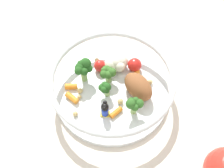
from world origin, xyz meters
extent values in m
plane|color=silver|center=(0.00, 0.00, 0.00)|extent=(2.40, 2.40, 0.00)
cylinder|color=white|center=(0.01, 0.00, 0.01)|extent=(0.24, 0.24, 0.01)
torus|color=white|center=(0.01, 0.00, 0.06)|extent=(0.25, 0.25, 0.01)
ellipsoid|color=brown|center=(0.06, 0.00, 0.03)|extent=(0.08, 0.08, 0.05)
cylinder|color=#8EB766|center=(0.00, -0.01, 0.02)|extent=(0.01, 0.01, 0.02)
sphere|color=#23561E|center=(0.00, -0.01, 0.04)|extent=(0.02, 0.02, 0.02)
sphere|color=#23561E|center=(0.00, -0.01, 0.04)|extent=(0.01, 0.01, 0.01)
sphere|color=#23561E|center=(-0.01, -0.01, 0.04)|extent=(0.02, 0.02, 0.02)
sphere|color=#23561E|center=(-0.01, -0.01, 0.04)|extent=(0.02, 0.02, 0.02)
sphere|color=#23561E|center=(-0.01, -0.02, 0.04)|extent=(0.01, 0.01, 0.01)
sphere|color=#23561E|center=(0.00, -0.02, 0.04)|extent=(0.01, 0.01, 0.01)
cylinder|color=#8EB766|center=(0.06, -0.05, 0.02)|extent=(0.01, 0.01, 0.03)
sphere|color=#2D6023|center=(0.06, -0.05, 0.05)|extent=(0.02, 0.02, 0.02)
sphere|color=#2D6023|center=(0.06, -0.04, 0.05)|extent=(0.01, 0.01, 0.01)
sphere|color=#2D6023|center=(0.05, -0.04, 0.05)|extent=(0.01, 0.01, 0.01)
sphere|color=#2D6023|center=(0.05, -0.05, 0.05)|extent=(0.02, 0.02, 0.02)
sphere|color=#2D6023|center=(0.06, -0.06, 0.05)|extent=(0.01, 0.01, 0.01)
cylinder|color=#7FAD5B|center=(0.00, 0.03, 0.02)|extent=(0.01, 0.01, 0.02)
sphere|color=#386B28|center=(0.01, 0.03, 0.04)|extent=(0.02, 0.02, 0.02)
sphere|color=#386B28|center=(0.00, 0.03, 0.04)|extent=(0.02, 0.02, 0.02)
sphere|color=#386B28|center=(-0.01, 0.03, 0.04)|extent=(0.02, 0.02, 0.02)
sphere|color=#386B28|center=(-0.01, 0.03, 0.04)|extent=(0.01, 0.01, 0.01)
sphere|color=#386B28|center=(-0.01, 0.02, 0.04)|extent=(0.02, 0.02, 0.02)
sphere|color=#386B28|center=(0.00, 0.02, 0.04)|extent=(0.01, 0.01, 0.01)
sphere|color=#386B28|center=(0.00, 0.02, 0.04)|extent=(0.02, 0.02, 0.02)
cylinder|color=#7FAD5B|center=(-0.05, 0.02, 0.03)|extent=(0.01, 0.01, 0.03)
sphere|color=#23561E|center=(-0.04, 0.03, 0.05)|extent=(0.02, 0.02, 0.02)
sphere|color=#23561E|center=(-0.05, 0.03, 0.06)|extent=(0.02, 0.02, 0.02)
sphere|color=#23561E|center=(-0.06, 0.03, 0.06)|extent=(0.02, 0.02, 0.02)
sphere|color=#23561E|center=(-0.06, 0.02, 0.05)|extent=(0.02, 0.02, 0.02)
sphere|color=#23561E|center=(-0.06, 0.02, 0.06)|extent=(0.02, 0.02, 0.02)
sphere|color=#23561E|center=(-0.05, 0.02, 0.05)|extent=(0.02, 0.02, 0.02)
sphere|color=silver|center=(0.02, 0.06, 0.03)|extent=(0.03, 0.03, 0.03)
sphere|color=silver|center=(0.02, 0.06, 0.03)|extent=(0.04, 0.04, 0.04)
sphere|color=silver|center=(0.02, 0.06, 0.03)|extent=(0.03, 0.03, 0.03)
sphere|color=silver|center=(0.01, 0.06, 0.02)|extent=(0.04, 0.04, 0.04)
sphere|color=silver|center=(0.02, 0.06, 0.03)|extent=(0.02, 0.02, 0.02)
sphere|color=silver|center=(0.02, 0.05, 0.03)|extent=(0.02, 0.02, 0.02)
cube|color=yellow|center=(0.00, -0.06, 0.01)|extent=(0.02, 0.01, 0.00)
cylinder|color=#1933B2|center=(0.00, -0.06, 0.03)|extent=(0.01, 0.01, 0.02)
sphere|color=black|center=(0.00, -0.06, 0.04)|extent=(0.02, 0.02, 0.02)
sphere|color=black|center=(0.00, -0.05, 0.05)|extent=(0.01, 0.01, 0.01)
sphere|color=black|center=(0.00, -0.06, 0.05)|extent=(0.01, 0.01, 0.01)
cylinder|color=orange|center=(0.02, -0.05, 0.02)|extent=(0.03, 0.03, 0.01)
cylinder|color=orange|center=(-0.08, 0.00, 0.02)|extent=(0.03, 0.02, 0.01)
cylinder|color=orange|center=(0.06, 0.04, 0.02)|extent=(0.01, 0.03, 0.01)
cylinder|color=orange|center=(-0.07, -0.03, 0.02)|extent=(0.03, 0.03, 0.01)
sphere|color=red|center=(-0.02, 0.05, 0.03)|extent=(0.03, 0.03, 0.03)
sphere|color=red|center=(0.05, 0.06, 0.03)|extent=(0.03, 0.03, 0.03)
sphere|color=#D1B775|center=(0.02, 0.08, 0.02)|extent=(0.01, 0.01, 0.01)
sphere|color=tan|center=(-0.03, 0.08, 0.02)|extent=(0.01, 0.01, 0.01)
sphere|color=tan|center=(-0.06, -0.06, 0.02)|extent=(0.01, 0.01, 0.01)
sphere|color=#D1B775|center=(0.09, 0.03, 0.02)|extent=(0.01, 0.01, 0.01)
sphere|color=tan|center=(-0.05, 0.05, 0.02)|extent=(0.01, 0.01, 0.01)
sphere|color=#D1B775|center=(-0.06, -0.01, 0.02)|extent=(0.01, 0.01, 0.01)
sphere|color=tan|center=(0.04, 0.03, 0.02)|extent=(0.01, 0.01, 0.01)
sphere|color=tan|center=(-0.06, -0.02, 0.02)|extent=(0.01, 0.01, 0.01)
sphere|color=#D1B775|center=(0.03, -0.03, 0.02)|extent=(0.01, 0.01, 0.01)
camera|label=1|loc=(0.03, -0.30, 0.48)|focal=42.50mm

